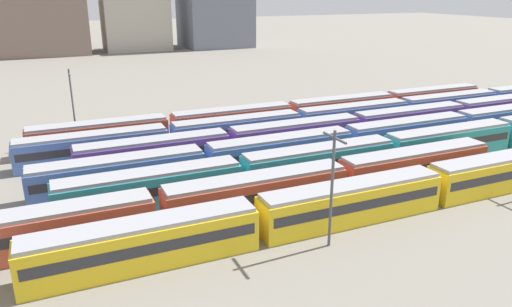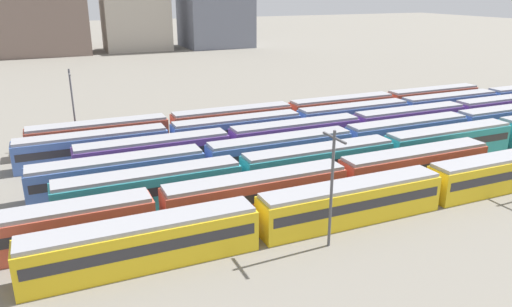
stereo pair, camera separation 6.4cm
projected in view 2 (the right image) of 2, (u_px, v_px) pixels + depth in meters
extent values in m
plane|color=slate|center=(166.00, 184.00, 53.21)|extent=(600.00, 600.00, 0.00)
cube|color=yellow|center=(143.00, 246.00, 37.06)|extent=(18.00, 3.00, 3.40)
cube|color=#2D2D33|center=(143.00, 241.00, 36.93)|extent=(17.20, 3.06, 0.90)
cube|color=#939399|center=(141.00, 223.00, 36.46)|extent=(17.60, 2.70, 0.35)
cube|color=yellow|center=(351.00, 204.00, 44.23)|extent=(18.00, 3.00, 3.40)
cube|color=#2D2D33|center=(352.00, 200.00, 44.10)|extent=(17.20, 3.06, 0.90)
cube|color=#939399|center=(353.00, 185.00, 43.62)|extent=(17.60, 2.70, 0.35)
cube|color=yellow|center=(502.00, 174.00, 51.40)|extent=(18.00, 3.00, 3.40)
cube|color=#2D2D33|center=(502.00, 170.00, 51.27)|extent=(17.20, 3.06, 0.90)
cube|color=#939399|center=(504.00, 157.00, 50.79)|extent=(17.60, 2.70, 0.35)
cube|color=#BC4C38|center=(41.00, 234.00, 38.86)|extent=(18.00, 3.00, 3.40)
cube|color=#2D2D33|center=(40.00, 229.00, 38.73)|extent=(17.20, 3.06, 0.90)
cube|color=#939399|center=(37.00, 212.00, 38.26)|extent=(17.60, 2.70, 0.35)
cube|color=#BC4C38|center=(257.00, 195.00, 46.03)|extent=(18.00, 3.00, 3.40)
cube|color=#2D2D33|center=(257.00, 191.00, 45.90)|extent=(17.20, 3.06, 0.90)
cube|color=#939399|center=(257.00, 177.00, 45.42)|extent=(17.60, 2.70, 0.35)
cube|color=#BC4C38|center=(415.00, 167.00, 53.20)|extent=(18.00, 3.00, 3.40)
cube|color=#2D2D33|center=(415.00, 164.00, 53.07)|extent=(17.20, 3.06, 0.90)
cube|color=#939399|center=(416.00, 151.00, 52.59)|extent=(17.60, 2.70, 0.35)
cube|color=teal|center=(150.00, 191.00, 47.11)|extent=(18.00, 3.00, 3.40)
cube|color=#2D2D33|center=(150.00, 187.00, 46.98)|extent=(17.20, 3.06, 0.90)
cube|color=#939399|center=(149.00, 173.00, 46.51)|extent=(17.60, 2.70, 0.35)
cube|color=teal|center=(319.00, 164.00, 54.28)|extent=(18.00, 3.00, 3.40)
cube|color=#2D2D33|center=(319.00, 160.00, 54.15)|extent=(17.20, 3.06, 0.90)
cube|color=#939399|center=(320.00, 148.00, 53.68)|extent=(17.60, 2.70, 0.35)
cube|color=teal|center=(448.00, 143.00, 61.45)|extent=(18.00, 3.00, 3.40)
cube|color=#2D2D33|center=(449.00, 140.00, 61.32)|extent=(17.20, 3.06, 0.90)
cube|color=#939399|center=(450.00, 129.00, 60.85)|extent=(17.60, 2.70, 0.35)
cube|color=#4C70BC|center=(119.00, 176.00, 50.79)|extent=(18.00, 3.00, 3.40)
cube|color=#2D2D33|center=(118.00, 172.00, 50.66)|extent=(17.20, 3.06, 0.90)
cube|color=#939399|center=(117.00, 159.00, 50.19)|extent=(17.60, 2.70, 0.35)
cube|color=#4C70BC|center=(281.00, 153.00, 57.96)|extent=(18.00, 3.00, 3.40)
cube|color=#2D2D33|center=(281.00, 149.00, 57.83)|extent=(17.20, 3.06, 0.90)
cube|color=#939399|center=(281.00, 138.00, 57.36)|extent=(17.60, 2.70, 0.35)
cube|color=#4C70BC|center=(407.00, 135.00, 65.13)|extent=(18.00, 3.00, 3.40)
cube|color=#2D2D33|center=(407.00, 132.00, 65.00)|extent=(17.20, 3.06, 0.90)
cube|color=#939399|center=(408.00, 121.00, 64.52)|extent=(17.60, 2.70, 0.35)
cube|color=#4C70BC|center=(508.00, 120.00, 72.30)|extent=(18.00, 3.00, 3.40)
cube|color=#2D2D33|center=(509.00, 117.00, 72.17)|extent=(17.20, 3.06, 0.90)
cube|color=#939399|center=(510.00, 108.00, 71.69)|extent=(17.60, 2.70, 0.35)
cube|color=#6B429E|center=(154.00, 155.00, 57.13)|extent=(18.00, 3.00, 3.40)
cube|color=#2D2D33|center=(153.00, 152.00, 57.00)|extent=(17.20, 3.06, 0.90)
cube|color=#939399|center=(153.00, 140.00, 56.53)|extent=(17.60, 2.70, 0.35)
cube|color=#6B429E|center=(296.00, 137.00, 64.30)|extent=(18.00, 3.00, 3.40)
cube|color=#2D2D33|center=(296.00, 134.00, 64.17)|extent=(17.20, 3.06, 0.90)
cube|color=#939399|center=(296.00, 123.00, 63.69)|extent=(17.60, 2.70, 0.35)
cube|color=#6B429E|center=(409.00, 122.00, 71.47)|extent=(18.00, 3.00, 3.40)
cube|color=#2D2D33|center=(410.00, 119.00, 71.34)|extent=(17.20, 3.06, 0.90)
cube|color=#939399|center=(411.00, 109.00, 70.86)|extent=(17.60, 2.70, 0.35)
cube|color=#6B429E|center=(502.00, 109.00, 78.64)|extent=(18.00, 3.00, 3.40)
cube|color=#2D2D33|center=(503.00, 107.00, 78.50)|extent=(17.20, 3.06, 0.90)
cube|color=#939399|center=(504.00, 98.00, 78.03)|extent=(17.60, 2.70, 0.35)
cube|color=#4C70BC|center=(93.00, 149.00, 59.26)|extent=(18.00, 3.00, 3.40)
cube|color=#2D2D33|center=(93.00, 146.00, 59.13)|extent=(17.20, 3.06, 0.90)
cube|color=#939399|center=(92.00, 134.00, 58.66)|extent=(17.60, 2.70, 0.35)
cube|color=#4C70BC|center=(237.00, 132.00, 66.43)|extent=(18.00, 3.00, 3.40)
cube|color=#2D2D33|center=(237.00, 129.00, 66.30)|extent=(17.20, 3.06, 0.90)
cube|color=#939399|center=(237.00, 118.00, 65.83)|extent=(17.60, 2.70, 0.35)
cube|color=#4C70BC|center=(353.00, 118.00, 73.60)|extent=(18.00, 3.00, 3.40)
cube|color=#2D2D33|center=(353.00, 115.00, 73.47)|extent=(17.20, 3.06, 0.90)
cube|color=#939399|center=(354.00, 106.00, 72.99)|extent=(17.60, 2.70, 0.35)
cube|color=#4C70BC|center=(449.00, 106.00, 80.77)|extent=(18.00, 3.00, 3.40)
cube|color=#2D2D33|center=(449.00, 104.00, 80.64)|extent=(17.20, 3.06, 0.90)
cube|color=#939399|center=(450.00, 95.00, 80.16)|extent=(17.60, 2.70, 0.35)
cube|color=#BC4C38|center=(99.00, 137.00, 64.27)|extent=(18.00, 3.00, 3.40)
cube|color=#2D2D33|center=(99.00, 134.00, 64.14)|extent=(17.20, 3.06, 0.90)
cube|color=#939399|center=(98.00, 123.00, 63.67)|extent=(17.60, 2.70, 0.35)
cube|color=#BC4C38|center=(233.00, 122.00, 71.44)|extent=(18.00, 3.00, 3.40)
cube|color=#2D2D33|center=(233.00, 119.00, 71.31)|extent=(17.20, 3.06, 0.90)
cube|color=#939399|center=(232.00, 109.00, 70.84)|extent=(17.60, 2.70, 0.35)
cube|color=#BC4C38|center=(342.00, 110.00, 78.61)|extent=(18.00, 3.00, 3.40)
cube|color=#2D2D33|center=(342.00, 107.00, 78.48)|extent=(17.20, 3.06, 0.90)
cube|color=#939399|center=(342.00, 98.00, 78.01)|extent=(17.60, 2.70, 0.35)
cube|color=#BC4C38|center=(432.00, 99.00, 85.78)|extent=(18.00, 3.00, 3.40)
cube|color=#2D2D33|center=(433.00, 97.00, 85.65)|extent=(17.20, 3.06, 0.90)
cube|color=#939399|center=(434.00, 89.00, 85.17)|extent=(17.60, 2.70, 0.35)
cylinder|color=#4C4C51|center=(73.00, 108.00, 64.98)|extent=(0.24, 0.24, 10.35)
cube|color=#47474C|center=(69.00, 73.00, 63.50)|extent=(0.16, 3.20, 0.16)
cylinder|color=#4C4C51|center=(331.00, 190.00, 38.86)|extent=(0.24, 0.24, 9.98)
cube|color=#47474C|center=(334.00, 138.00, 37.44)|extent=(0.16, 3.20, 0.16)
cube|color=#7A665B|center=(37.00, 16.00, 152.75)|extent=(29.22, 18.72, 24.04)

